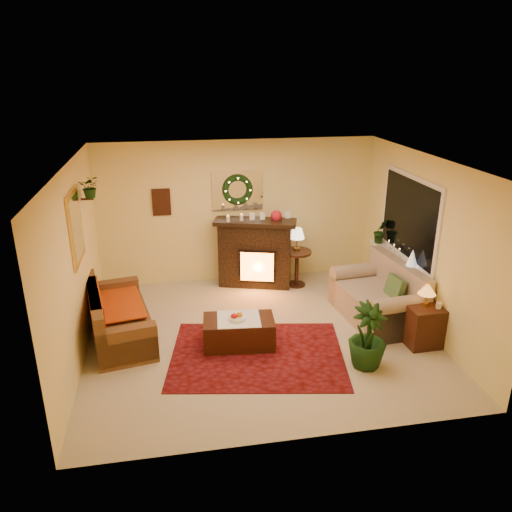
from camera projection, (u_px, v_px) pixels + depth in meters
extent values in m
plane|color=beige|center=(260.00, 336.00, 7.47)|extent=(5.00, 5.00, 0.00)
plane|color=white|center=(261.00, 162.00, 6.54)|extent=(5.00, 5.00, 0.00)
plane|color=#EFD88C|center=(238.00, 212.00, 9.07)|extent=(5.00, 5.00, 0.00)
plane|color=#EFD88C|center=(302.00, 334.00, 4.93)|extent=(5.00, 5.00, 0.00)
plane|color=#EFD88C|center=(75.00, 267.00, 6.59)|extent=(4.50, 4.50, 0.00)
plane|color=#EFD88C|center=(425.00, 244.00, 7.42)|extent=(4.50, 4.50, 0.00)
cube|color=#660610|center=(257.00, 355.00, 6.97)|extent=(2.65, 2.17, 0.01)
cube|color=#543323|center=(119.00, 310.00, 7.31)|extent=(1.13, 1.94, 0.78)
cube|color=red|center=(116.00, 303.00, 7.46)|extent=(0.74, 1.21, 0.02)
cube|color=black|center=(255.00, 257.00, 9.03)|extent=(1.35, 0.76, 1.18)
sphere|color=#B3182A|center=(276.00, 216.00, 8.81)|extent=(0.21, 0.21, 0.21)
cylinder|color=white|center=(228.00, 221.00, 8.67)|extent=(0.06, 0.06, 0.19)
cylinder|color=white|center=(242.00, 220.00, 8.74)|extent=(0.06, 0.06, 0.19)
cube|color=white|center=(237.00, 191.00, 8.91)|extent=(0.92, 0.02, 0.72)
torus|color=#194719|center=(238.00, 190.00, 8.87)|extent=(0.55, 0.11, 0.55)
cube|color=#381E11|center=(161.00, 202.00, 8.74)|extent=(0.32, 0.03, 0.48)
cube|color=gold|center=(76.00, 227.00, 6.71)|extent=(0.03, 0.84, 1.00)
imported|color=#194719|center=(92.00, 197.00, 7.35)|extent=(0.33, 0.28, 0.36)
cube|color=gray|center=(376.00, 294.00, 7.85)|extent=(1.08, 1.68, 0.92)
cube|color=white|center=(409.00, 218.00, 7.83)|extent=(0.03, 1.86, 1.36)
cube|color=black|center=(408.00, 218.00, 7.83)|extent=(0.02, 1.70, 1.22)
cube|color=white|center=(399.00, 259.00, 8.06)|extent=(0.22, 1.86, 0.04)
cone|color=white|center=(412.00, 258.00, 7.60)|extent=(0.18, 0.18, 0.28)
imported|color=black|center=(380.00, 232.00, 8.66)|extent=(0.30, 0.24, 0.55)
cylinder|color=#43271A|center=(297.00, 269.00, 9.09)|extent=(0.61, 0.61, 0.67)
cone|color=beige|center=(297.00, 239.00, 8.92)|extent=(0.27, 0.27, 0.42)
cube|color=black|center=(422.00, 327.00, 7.17)|extent=(0.50, 0.50, 0.60)
cone|color=orange|center=(426.00, 297.00, 7.02)|extent=(0.25, 0.25, 0.37)
cube|color=black|center=(239.00, 332.00, 7.14)|extent=(1.05, 0.64, 0.42)
cylinder|color=beige|center=(237.00, 319.00, 7.02)|extent=(0.24, 0.24, 0.06)
imported|color=#1F5D1D|center=(368.00, 336.00, 6.57)|extent=(1.96, 1.96, 2.69)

